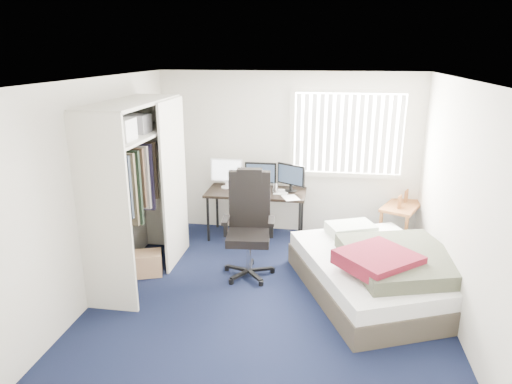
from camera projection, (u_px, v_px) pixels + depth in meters
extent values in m
plane|color=black|center=(270.00, 294.00, 5.45)|extent=(4.20, 4.20, 0.00)
plane|color=silver|center=(288.00, 154.00, 7.06)|extent=(4.00, 0.00, 4.00)
plane|color=silver|center=(232.00, 286.00, 3.10)|extent=(4.00, 0.00, 4.00)
plane|color=silver|center=(103.00, 186.00, 5.37)|extent=(0.00, 4.20, 4.20)
plane|color=silver|center=(460.00, 203.00, 4.78)|extent=(0.00, 4.20, 4.20)
plane|color=white|center=(272.00, 79.00, 4.71)|extent=(4.20, 4.20, 0.00)
cube|color=white|center=(348.00, 133.00, 6.80)|extent=(1.60, 0.02, 1.20)
cube|color=beige|center=(351.00, 91.00, 6.59)|extent=(1.72, 0.06, 0.06)
cube|color=beige|center=(346.00, 175.00, 6.96)|extent=(1.72, 0.06, 0.06)
cube|color=white|center=(348.00, 134.00, 6.75)|extent=(1.60, 0.04, 1.16)
cube|color=beige|center=(104.00, 217.00, 4.81)|extent=(0.60, 0.04, 2.20)
cube|color=beige|center=(163.00, 174.00, 6.51)|extent=(0.60, 0.04, 2.20)
cube|color=beige|center=(131.00, 103.00, 5.33)|extent=(0.60, 1.80, 0.04)
cube|color=beige|center=(133.00, 135.00, 5.44)|extent=(0.56, 1.74, 0.03)
cylinder|color=silver|center=(134.00, 145.00, 5.48)|extent=(0.03, 1.72, 0.03)
cube|color=#26262B|center=(134.00, 183.00, 5.52)|extent=(0.38, 1.10, 0.90)
cube|color=beige|center=(174.00, 183.00, 6.03)|extent=(0.03, 0.90, 2.20)
cube|color=white|center=(115.00, 130.00, 4.98)|extent=(0.38, 0.30, 0.24)
cube|color=gray|center=(134.00, 124.00, 5.45)|extent=(0.34, 0.28, 0.22)
cube|color=black|center=(256.00, 192.00, 6.93)|extent=(1.50, 0.70, 0.04)
cylinder|color=black|center=(208.00, 219.00, 6.87)|extent=(0.04, 0.04, 0.70)
cylinder|color=black|center=(217.00, 207.00, 7.42)|extent=(0.04, 0.04, 0.70)
cylinder|color=black|center=(300.00, 225.00, 6.67)|extent=(0.04, 0.04, 0.70)
cylinder|color=black|center=(302.00, 211.00, 7.21)|extent=(0.04, 0.04, 0.70)
cube|color=white|center=(227.00, 170.00, 7.03)|extent=(0.50, 0.03, 0.36)
cube|color=white|center=(227.00, 170.00, 7.03)|extent=(0.45, 0.01, 0.31)
cube|color=black|center=(261.00, 173.00, 6.95)|extent=(0.48, 0.03, 0.32)
cube|color=#1E2838|center=(261.00, 173.00, 6.95)|extent=(0.43, 0.01, 0.27)
cube|color=black|center=(291.00, 175.00, 6.85)|extent=(0.48, 0.03, 0.32)
cube|color=#1E2838|center=(291.00, 175.00, 6.85)|extent=(0.43, 0.01, 0.27)
cube|color=white|center=(245.00, 192.00, 6.85)|extent=(0.40, 0.14, 0.02)
cube|color=black|center=(265.00, 193.00, 6.81)|extent=(0.06, 0.10, 0.02)
cylinder|color=silver|center=(275.00, 188.00, 6.81)|extent=(0.08, 0.08, 0.16)
cube|color=white|center=(256.00, 191.00, 6.93)|extent=(0.30, 0.28, 0.00)
cube|color=black|center=(249.00, 270.00, 5.89)|extent=(0.70, 0.70, 0.13)
cylinder|color=silver|center=(249.00, 255.00, 5.83)|extent=(0.06, 0.06, 0.42)
cube|color=black|center=(248.00, 237.00, 5.75)|extent=(0.58, 0.58, 0.11)
cube|color=black|center=(250.00, 199.00, 5.86)|extent=(0.54, 0.16, 0.74)
cube|color=black|center=(250.00, 175.00, 5.77)|extent=(0.33, 0.16, 0.17)
cube|color=black|center=(226.00, 220.00, 5.70)|extent=(0.10, 0.30, 0.04)
cube|color=black|center=(271.00, 221.00, 5.67)|extent=(0.10, 0.30, 0.04)
cube|color=white|center=(239.00, 228.00, 6.90)|extent=(0.29, 0.23, 0.03)
cylinder|color=white|center=(232.00, 237.00, 6.87)|extent=(0.03, 0.03, 0.20)
cylinder|color=white|center=(233.00, 233.00, 7.01)|extent=(0.03, 0.03, 0.20)
cylinder|color=white|center=(245.00, 237.00, 6.85)|extent=(0.03, 0.03, 0.20)
cylinder|color=white|center=(246.00, 233.00, 6.99)|extent=(0.03, 0.03, 0.20)
cube|color=brown|center=(403.00, 205.00, 6.76)|extent=(0.77, 1.00, 0.04)
cube|color=brown|center=(380.00, 230.00, 6.62)|extent=(0.05, 0.05, 0.57)
cube|color=brown|center=(397.00, 214.00, 7.27)|extent=(0.05, 0.05, 0.57)
cube|color=brown|center=(405.00, 236.00, 6.43)|extent=(0.05, 0.05, 0.57)
cube|color=brown|center=(420.00, 219.00, 7.08)|extent=(0.05, 0.05, 0.57)
cube|color=brown|center=(400.00, 202.00, 6.57)|extent=(0.08, 0.14, 0.18)
cube|color=brown|center=(406.00, 196.00, 6.83)|extent=(0.08, 0.14, 0.18)
cube|color=#433B30|center=(376.00, 281.00, 5.48)|extent=(2.22, 2.50, 0.27)
cube|color=white|center=(377.00, 265.00, 5.41)|extent=(2.17, 2.45, 0.19)
cube|color=beige|center=(351.00, 229.00, 6.06)|extent=(0.71, 0.60, 0.14)
cube|color=#3D4030|center=(401.00, 260.00, 5.16)|extent=(1.48, 1.56, 0.18)
cube|color=#5A0F18|center=(378.00, 260.00, 4.97)|extent=(1.03, 1.02, 0.16)
cube|color=tan|center=(146.00, 263.00, 5.90)|extent=(0.47, 0.41, 0.30)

